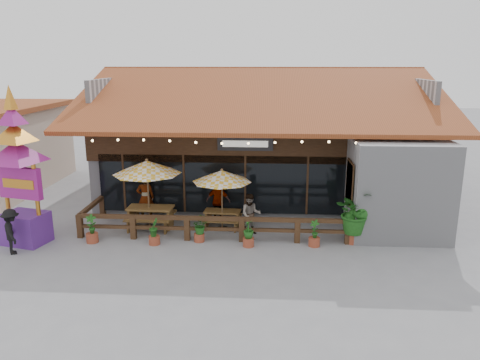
# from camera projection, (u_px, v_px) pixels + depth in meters

# --- Properties ---
(ground) EXTENTS (100.00, 100.00, 0.00)m
(ground) POSITION_uv_depth(u_px,v_px,m) (256.00, 236.00, 17.48)
(ground) COLOR gray
(ground) RESTS_ON ground
(restaurant_building) EXTENTS (15.50, 14.73, 6.09)m
(restaurant_building) POSITION_uv_depth(u_px,v_px,m) (265.00, 147.00, 23.31)
(restaurant_building) COLOR #B6B6BB
(restaurant_building) RESTS_ON ground
(patio_railing) EXTENTS (10.00, 2.60, 0.92)m
(patio_railing) POSITION_uv_depth(u_px,v_px,m) (195.00, 222.00, 17.21)
(patio_railing) COLOR #412917
(patio_railing) RESTS_ON ground
(umbrella_left) EXTENTS (3.13, 3.13, 2.79)m
(umbrella_left) POSITION_uv_depth(u_px,v_px,m) (147.00, 168.00, 17.79)
(umbrella_left) COLOR brown
(umbrella_left) RESTS_ON ground
(umbrella_right) EXTENTS (2.35, 2.35, 2.43)m
(umbrella_right) POSITION_uv_depth(u_px,v_px,m) (222.00, 176.00, 17.74)
(umbrella_right) COLOR brown
(umbrella_right) RESTS_ON ground
(picnic_table_left) EXTENTS (1.78, 1.55, 0.85)m
(picnic_table_left) POSITION_uv_depth(u_px,v_px,m) (151.00, 214.00, 18.28)
(picnic_table_left) COLOR brown
(picnic_table_left) RESTS_ON ground
(picnic_table_right) EXTENTS (1.50, 1.32, 0.68)m
(picnic_table_right) POSITION_uv_depth(u_px,v_px,m) (223.00, 216.00, 18.36)
(picnic_table_right) COLOR brown
(picnic_table_right) RESTS_ON ground
(thai_sign_tower) EXTENTS (2.70, 2.70, 6.04)m
(thai_sign_tower) POSITION_uv_depth(u_px,v_px,m) (17.00, 156.00, 16.11)
(thai_sign_tower) COLOR #562383
(thai_sign_tower) RESTS_ON ground
(tropical_plant) EXTENTS (1.88, 1.86, 1.97)m
(tropical_plant) POSITION_uv_depth(u_px,v_px,m) (355.00, 213.00, 16.60)
(tropical_plant) COLOR brown
(tropical_plant) RESTS_ON ground
(diner_a) EXTENTS (0.79, 0.61, 1.92)m
(diner_a) POSITION_uv_depth(u_px,v_px,m) (145.00, 198.00, 19.03)
(diner_a) COLOR #3C2413
(diner_a) RESTS_ON ground
(diner_b) EXTENTS (0.77, 0.61, 1.56)m
(diner_b) POSITION_uv_depth(u_px,v_px,m) (251.00, 214.00, 17.57)
(diner_b) COLOR #3C2413
(diner_b) RESTS_ON ground
(diner_c) EXTENTS (1.04, 0.55, 1.69)m
(diner_c) POSITION_uv_depth(u_px,v_px,m) (218.00, 201.00, 19.00)
(diner_c) COLOR #3C2413
(diner_c) RESTS_ON ground
(pedestrian) EXTENTS (1.06, 1.17, 1.58)m
(pedestrian) POSITION_uv_depth(u_px,v_px,m) (12.00, 231.00, 15.77)
(pedestrian) COLOR black
(pedestrian) RESTS_ON ground
(planter_a) EXTENTS (0.43, 0.43, 1.05)m
(planter_a) POSITION_uv_depth(u_px,v_px,m) (92.00, 231.00, 16.82)
(planter_a) COLOR brown
(planter_a) RESTS_ON ground
(planter_b) EXTENTS (0.40, 0.41, 0.98)m
(planter_b) POSITION_uv_depth(u_px,v_px,m) (154.00, 233.00, 16.63)
(planter_b) COLOR brown
(planter_b) RESTS_ON ground
(planter_c) EXTENTS (0.74, 0.75, 0.93)m
(planter_c) POSITION_uv_depth(u_px,v_px,m) (199.00, 228.00, 16.88)
(planter_c) COLOR brown
(planter_c) RESTS_ON ground
(planter_d) EXTENTS (0.49, 0.49, 0.97)m
(planter_d) POSITION_uv_depth(u_px,v_px,m) (248.00, 234.00, 16.44)
(planter_d) COLOR brown
(planter_d) RESTS_ON ground
(planter_e) EXTENTS (0.42, 0.40, 0.98)m
(planter_e) POSITION_uv_depth(u_px,v_px,m) (314.00, 235.00, 16.47)
(planter_e) COLOR brown
(planter_e) RESTS_ON ground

